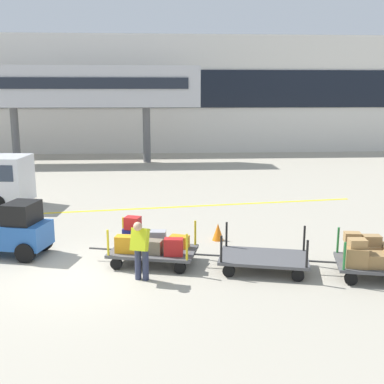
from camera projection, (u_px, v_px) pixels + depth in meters
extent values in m
plane|color=#A8A08E|center=(85.00, 274.00, 12.37)|extent=(120.00, 120.00, 0.00)
cube|color=yellow|center=(131.00, 209.00, 19.18)|extent=(18.94, 2.77, 0.01)
cube|color=silver|center=(135.00, 95.00, 36.85)|extent=(48.06, 2.40, 8.84)
cube|color=black|center=(134.00, 89.00, 35.54)|extent=(45.66, 0.12, 2.80)
cube|color=#B7B7BC|center=(79.00, 87.00, 30.67)|extent=(15.56, 2.20, 2.60)
cube|color=#1E232D|center=(76.00, 83.00, 29.52)|extent=(14.00, 0.08, 0.70)
cylinder|color=#59595B|center=(15.00, 136.00, 31.06)|extent=(0.50, 0.50, 3.67)
cylinder|color=#59595B|center=(147.00, 135.00, 31.59)|extent=(0.50, 0.50, 3.67)
cube|color=#2659A5|center=(12.00, 234.00, 13.68)|extent=(2.30, 1.56, 0.70)
cube|color=black|center=(22.00, 213.00, 13.49)|extent=(1.01, 1.15, 0.60)
cylinder|color=black|center=(1.00, 239.00, 14.38)|extent=(0.59, 0.31, 0.56)
cylinder|color=black|center=(43.00, 241.00, 14.14)|extent=(0.59, 0.31, 0.56)
cylinder|color=black|center=(25.00, 253.00, 13.14)|extent=(0.59, 0.31, 0.56)
cube|color=#4C4C4F|center=(153.00, 251.00, 13.03)|extent=(2.56, 1.90, 0.08)
cylinder|color=gold|center=(123.00, 229.00, 13.75)|extent=(0.06, 0.06, 0.70)
cylinder|color=gold|center=(108.00, 243.00, 12.51)|extent=(0.06, 0.06, 0.70)
cylinder|color=gold|center=(195.00, 233.00, 13.39)|extent=(0.06, 0.06, 0.70)
cylinder|color=gold|center=(187.00, 247.00, 12.15)|extent=(0.06, 0.06, 0.70)
cylinder|color=black|center=(130.00, 249.00, 13.79)|extent=(0.33, 0.17, 0.32)
cylinder|color=black|center=(116.00, 264.00, 12.64)|extent=(0.33, 0.17, 0.32)
cylinder|color=black|center=(188.00, 253.00, 13.50)|extent=(0.33, 0.17, 0.32)
cylinder|color=black|center=(180.00, 268.00, 12.35)|extent=(0.33, 0.17, 0.32)
cylinder|color=#333333|center=(101.00, 249.00, 13.29)|extent=(0.69, 0.21, 0.05)
cube|color=navy|center=(133.00, 237.00, 13.44)|extent=(0.62, 0.45, 0.45)
cube|color=orange|center=(126.00, 244.00, 12.78)|extent=(0.62, 0.43, 0.45)
cube|color=#99999E|center=(155.00, 238.00, 13.31)|extent=(0.62, 0.39, 0.44)
cube|color=#726651|center=(151.00, 247.00, 12.69)|extent=(0.67, 0.50, 0.38)
cube|color=orange|center=(179.00, 242.00, 13.19)|extent=(0.59, 0.48, 0.33)
cube|color=red|center=(174.00, 247.00, 12.52)|extent=(0.53, 0.34, 0.47)
cube|color=red|center=(133.00, 223.00, 13.36)|extent=(0.50, 0.44, 0.35)
cube|color=#4C4C4F|center=(264.00, 258.00, 12.52)|extent=(2.56, 1.90, 0.08)
cylinder|color=black|center=(226.00, 234.00, 13.24)|extent=(0.06, 0.06, 0.70)
cylinder|color=black|center=(221.00, 249.00, 12.00)|extent=(0.06, 0.06, 0.70)
cylinder|color=black|center=(304.00, 238.00, 12.88)|extent=(0.06, 0.06, 0.70)
cylinder|color=black|center=(307.00, 254.00, 11.64)|extent=(0.06, 0.06, 0.70)
cylinder|color=black|center=(233.00, 255.00, 13.28)|extent=(0.33, 0.17, 0.32)
cylinder|color=black|center=(229.00, 271.00, 12.13)|extent=(0.33, 0.17, 0.32)
cylinder|color=black|center=(296.00, 259.00, 12.99)|extent=(0.33, 0.17, 0.32)
cylinder|color=black|center=(298.00, 275.00, 11.84)|extent=(0.33, 0.17, 0.32)
cylinder|color=#333333|center=(207.00, 255.00, 12.78)|extent=(0.69, 0.21, 0.05)
cube|color=#4C4C4F|center=(384.00, 265.00, 12.01)|extent=(2.56, 1.90, 0.08)
cylinder|color=#237033|center=(338.00, 240.00, 12.73)|extent=(0.06, 0.06, 0.70)
cylinder|color=#237033|center=(345.00, 256.00, 11.49)|extent=(0.06, 0.06, 0.70)
cylinder|color=black|center=(344.00, 262.00, 12.77)|extent=(0.33, 0.17, 0.32)
cylinder|color=black|center=(351.00, 279.00, 11.63)|extent=(0.33, 0.17, 0.32)
cylinder|color=#333333|center=(322.00, 262.00, 12.27)|extent=(0.69, 0.21, 0.05)
cube|color=#9E7A4C|center=(351.00, 249.00, 12.43)|extent=(0.52, 0.52, 0.41)
cube|color=olive|center=(356.00, 257.00, 11.76)|extent=(0.65, 0.64, 0.49)
cube|color=tan|center=(371.00, 252.00, 12.36)|extent=(0.47, 0.46, 0.34)
cube|color=olive|center=(376.00, 260.00, 11.73)|extent=(0.62, 0.57, 0.34)
cube|color=#A87F4C|center=(352.00, 237.00, 12.36)|extent=(0.45, 0.35, 0.25)
cube|color=#A87F4C|center=(357.00, 243.00, 11.69)|extent=(0.44, 0.35, 0.21)
cube|color=#9E7A4C|center=(372.00, 240.00, 12.30)|extent=(0.47, 0.33, 0.27)
cylinder|color=#2D334C|center=(138.00, 264.00, 11.93)|extent=(0.16, 0.16, 0.82)
cylinder|color=#2D334C|center=(146.00, 264.00, 11.89)|extent=(0.16, 0.16, 0.82)
cube|color=#D1E51E|center=(140.00, 239.00, 11.68)|extent=(0.51, 0.52, 0.61)
sphere|color=tan|center=(138.00, 226.00, 11.49)|extent=(0.22, 0.22, 0.22)
cone|color=orange|center=(218.00, 232.00, 15.12)|extent=(0.36, 0.36, 0.55)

